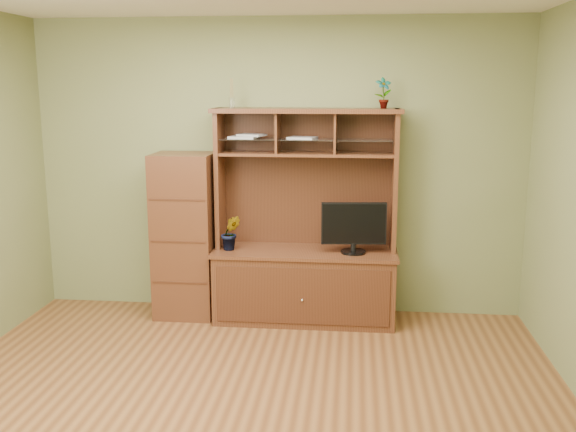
# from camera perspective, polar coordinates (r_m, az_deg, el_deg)

# --- Properties ---
(room) EXTENTS (4.54, 4.04, 2.74)m
(room) POSITION_cam_1_polar(r_m,az_deg,el_deg) (3.97, -4.41, 0.70)
(room) COLOR brown
(room) RESTS_ON ground
(media_hutch) EXTENTS (1.66, 0.61, 1.90)m
(media_hutch) POSITION_cam_1_polar(r_m,az_deg,el_deg) (5.80, 1.53, -4.21)
(media_hutch) COLOR #3E2111
(media_hutch) RESTS_ON room
(monitor) EXTENTS (0.57, 0.22, 0.45)m
(monitor) POSITION_cam_1_polar(r_m,az_deg,el_deg) (5.61, 5.86, -0.95)
(monitor) COLOR black
(monitor) RESTS_ON media_hutch
(orchid_plant) EXTENTS (0.20, 0.18, 0.31)m
(orchid_plant) POSITION_cam_1_polar(r_m,az_deg,el_deg) (5.74, -5.11, -1.49)
(orchid_plant) COLOR #22561D
(orchid_plant) RESTS_ON media_hutch
(top_plant) EXTENTS (0.16, 0.13, 0.27)m
(top_plant) POSITION_cam_1_polar(r_m,az_deg,el_deg) (5.65, 8.48, 10.78)
(top_plant) COLOR #356122
(top_plant) RESTS_ON media_hutch
(reed_diffuser) EXTENTS (0.05, 0.05, 0.25)m
(reed_diffuser) POSITION_cam_1_polar(r_m,az_deg,el_deg) (5.75, -5.02, 10.54)
(reed_diffuser) COLOR silver
(reed_diffuser) RESTS_ON media_hutch
(magazines) EXTENTS (0.80, 0.24, 0.04)m
(magazines) POSITION_cam_1_polar(r_m,az_deg,el_deg) (5.72, -2.04, 7.06)
(magazines) COLOR #B9B9BE
(magazines) RESTS_ON media_hutch
(side_cabinet) EXTENTS (0.54, 0.49, 1.50)m
(side_cabinet) POSITION_cam_1_polar(r_m,az_deg,el_deg) (5.94, -9.11, -1.71)
(side_cabinet) COLOR #3E2111
(side_cabinet) RESTS_ON room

